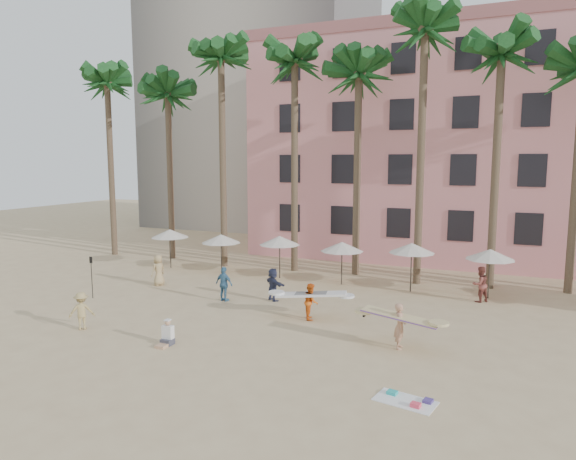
# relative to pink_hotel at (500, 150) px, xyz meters

# --- Properties ---
(ground) EXTENTS (120.00, 120.00, 0.00)m
(ground) POSITION_rel_pink_hotel_xyz_m (-7.00, -26.00, -8.00)
(ground) COLOR #D1B789
(ground) RESTS_ON ground
(pink_hotel) EXTENTS (35.00, 14.00, 16.00)m
(pink_hotel) POSITION_rel_pink_hotel_xyz_m (0.00, 0.00, 0.00)
(pink_hotel) COLOR pink
(pink_hotel) RESTS_ON ground
(palm_row) EXTENTS (44.40, 5.40, 16.30)m
(palm_row) POSITION_rel_pink_hotel_xyz_m (-6.49, -11.00, 4.97)
(palm_row) COLOR brown
(palm_row) RESTS_ON ground
(umbrella_row) EXTENTS (22.50, 2.70, 2.73)m
(umbrella_row) POSITION_rel_pink_hotel_xyz_m (-10.00, -13.50, -5.67)
(umbrella_row) COLOR #332B23
(umbrella_row) RESTS_ON ground
(beach_towel) EXTENTS (1.96, 1.33, 0.14)m
(beach_towel) POSITION_rel_pink_hotel_xyz_m (-1.85, -26.84, -7.97)
(beach_towel) COLOR white
(beach_towel) RESTS_ON ground
(carrier_yellow) EXTENTS (3.02, 1.14, 1.79)m
(carrier_yellow) POSITION_rel_pink_hotel_xyz_m (-2.91, -22.51, -6.99)
(carrier_yellow) COLOR tan
(carrier_yellow) RESTS_ON ground
(carrier_white) EXTENTS (3.29, 1.42, 1.66)m
(carrier_white) POSITION_rel_pink_hotel_xyz_m (-7.35, -20.37, -7.10)
(carrier_white) COLOR orange
(carrier_white) RESTS_ON ground
(beachgoers) EXTENTS (18.30, 12.38, 1.85)m
(beachgoers) POSITION_rel_pink_hotel_xyz_m (-10.85, -18.90, -7.12)
(beachgoers) COLOR brown
(beachgoers) RESTS_ON ground
(paddle) EXTENTS (0.18, 0.04, 2.23)m
(paddle) POSITION_rel_pink_hotel_xyz_m (-19.20, -21.50, -6.59)
(paddle) COLOR black
(paddle) RESTS_ON ground
(seated_man) EXTENTS (0.44, 0.77, 1.00)m
(seated_man) POSITION_rel_pink_hotel_xyz_m (-11.41, -25.69, -7.65)
(seated_man) COLOR #3F3F4C
(seated_man) RESTS_ON ground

